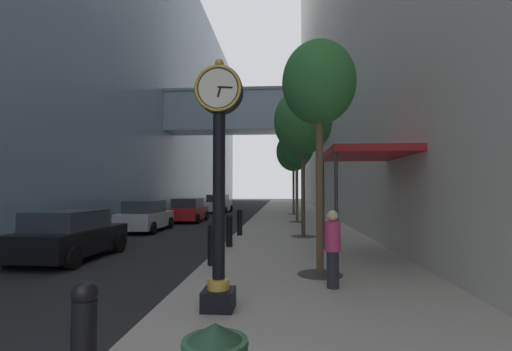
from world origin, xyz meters
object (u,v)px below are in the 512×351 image
at_px(street_tree_mid_far, 297,148).
at_px(car_silver_trailing, 146,216).
at_px(car_red_far, 188,210).
at_px(street_tree_near, 319,85).
at_px(street_tree_mid_near, 303,122).
at_px(car_black_mid, 70,235).
at_px(street_clock, 219,170).
at_px(car_white_near, 218,204).
at_px(bollard_fifth, 240,222).
at_px(street_tree_far, 293,152).
at_px(pedestrian_walking, 333,247).
at_px(bollard_nearest, 84,339).
at_px(bollard_fourth, 229,229).
at_px(bollard_third, 212,242).

relative_size(street_tree_mid_far, car_silver_trailing, 1.43).
height_order(car_red_far, car_silver_trailing, car_silver_trailing).
xyz_separation_m(street_tree_near, street_tree_mid_near, (0.00, 7.18, 0.41)).
distance_m(car_black_mid, car_silver_trailing, 7.75).
xyz_separation_m(car_black_mid, car_silver_trailing, (-0.52, 7.73, 0.03)).
distance_m(street_clock, car_white_near, 28.35).
height_order(street_tree_mid_near, car_white_near, street_tree_mid_near).
bearing_deg(bollard_fifth, street_tree_mid_near, -4.23).
bearing_deg(car_black_mid, bollard_fifth, 48.03).
bearing_deg(car_white_near, street_tree_near, -74.42).
xyz_separation_m(street_tree_far, car_black_mid, (-7.67, -19.49, -4.62)).
distance_m(street_tree_near, pedestrian_walking, 4.01).
bearing_deg(street_tree_near, bollard_nearest, -117.22).
bearing_deg(car_black_mid, car_white_near, 88.36).
bearing_deg(bollard_fourth, street_tree_far, 80.65).
height_order(street_clock, car_white_near, street_clock).
xyz_separation_m(street_tree_mid_near, street_tree_mid_far, (-0.00, 7.18, -0.38)).
xyz_separation_m(bollard_nearest, car_white_near, (-4.14, 30.70, 0.07)).
distance_m(pedestrian_walking, car_black_mid, 8.46).
distance_m(bollard_fourth, street_tree_near, 6.49).
xyz_separation_m(bollard_fourth, car_black_mid, (-4.80, -2.10, 0.00)).
bearing_deg(street_tree_near, car_red_far, 115.50).
xyz_separation_m(car_black_mid, car_red_far, (0.32, 13.35, 0.02)).
relative_size(car_white_near, car_black_mid, 1.11).
distance_m(bollard_nearest, bollard_fourth, 9.72).
xyz_separation_m(bollard_third, street_tree_far, (2.86, 20.64, 4.62)).
height_order(pedestrian_walking, car_red_far, pedestrian_walking).
relative_size(bollard_nearest, car_white_near, 0.27).
height_order(bollard_nearest, car_silver_trailing, car_silver_trailing).
distance_m(bollard_fourth, street_tree_mid_far, 11.37).
bearing_deg(bollard_third, car_white_near, 99.71).
bearing_deg(bollard_fourth, car_silver_trailing, 133.35).
bearing_deg(bollard_fourth, bollard_nearest, -90.00).
relative_size(bollard_fourth, car_black_mid, 0.30).
bearing_deg(bollard_fifth, street_clock, -85.31).
distance_m(street_clock, bollard_fifth, 10.32).
relative_size(street_tree_mid_far, car_white_near, 1.33).
distance_m(street_tree_mid_near, car_silver_trailing, 9.68).
bearing_deg(street_tree_near, bollard_fourth, 124.60).
xyz_separation_m(bollard_nearest, bollard_third, (0.00, 6.48, 0.00)).
bearing_deg(street_tree_far, car_white_near, 152.95).
relative_size(bollard_fourth, street_tree_far, 0.17).
bearing_deg(pedestrian_walking, bollard_fifth, 109.38).
bearing_deg(car_red_far, pedestrian_walking, -65.67).
bearing_deg(street_tree_mid_near, street_tree_near, -90.00).
bearing_deg(bollard_fourth, street_tree_mid_near, 46.60).
relative_size(bollard_third, street_tree_mid_near, 0.18).
bearing_deg(bollard_third, car_black_mid, 166.61).
bearing_deg(car_black_mid, street_tree_near, -15.01).
distance_m(bollard_nearest, car_black_mid, 9.01).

